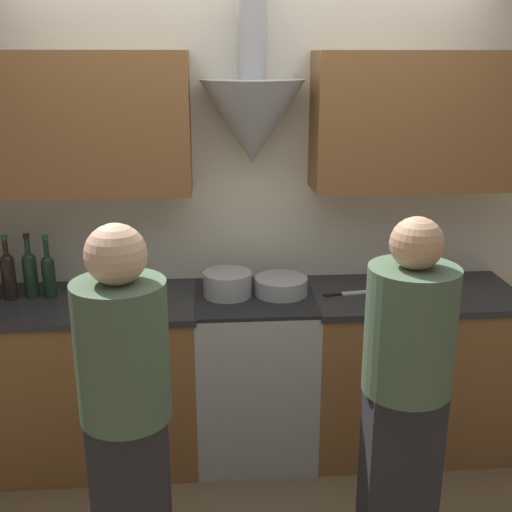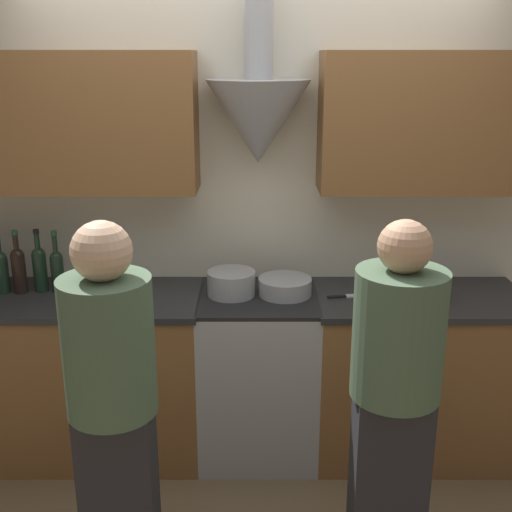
{
  "view_description": "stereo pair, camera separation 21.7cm",
  "coord_description": "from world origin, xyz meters",
  "px_view_note": "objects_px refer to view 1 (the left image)",
  "views": [
    {
      "loc": [
        -0.23,
        -2.8,
        2.13
      ],
      "look_at": [
        0.0,
        0.24,
        1.17
      ],
      "focal_mm": 45.0,
      "sensor_mm": 36.0,
      "label": 1
    },
    {
      "loc": [
        -0.01,
        -2.81,
        2.13
      ],
      "look_at": [
        0.0,
        0.24,
        1.17
      ],
      "focal_mm": 45.0,
      "sensor_mm": 36.0,
      "label": 2
    }
  ],
  "objects_px": {
    "wine_bottle_7": "(49,273)",
    "person_foreground_left": "(126,408)",
    "person_foreground_right": "(405,393)",
    "mixing_bowl": "(281,286)",
    "saucepan": "(426,288)",
    "wine_bottle_5": "(8,273)",
    "wine_bottle_6": "(30,272)",
    "stove_range": "(255,373)",
    "stock_pot": "(227,284)",
    "orange_fruit": "(399,276)"
  },
  "relations": [
    {
      "from": "mixing_bowl",
      "to": "saucepan",
      "type": "height_order",
      "value": "saucepan"
    },
    {
      "from": "wine_bottle_5",
      "to": "person_foreground_right",
      "type": "xyz_separation_m",
      "value": [
        1.78,
        -1.02,
        -0.19
      ]
    },
    {
      "from": "stove_range",
      "to": "stock_pot",
      "type": "xyz_separation_m",
      "value": [
        -0.14,
        0.01,
        0.52
      ]
    },
    {
      "from": "orange_fruit",
      "to": "wine_bottle_6",
      "type": "bearing_deg",
      "value": -178.59
    },
    {
      "from": "wine_bottle_6",
      "to": "person_foreground_right",
      "type": "distance_m",
      "value": 1.99
    },
    {
      "from": "stock_pot",
      "to": "orange_fruit",
      "type": "relative_size",
      "value": 2.81
    },
    {
      "from": "person_foreground_left",
      "to": "person_foreground_right",
      "type": "height_order",
      "value": "person_foreground_left"
    },
    {
      "from": "stove_range",
      "to": "wine_bottle_7",
      "type": "bearing_deg",
      "value": 176.66
    },
    {
      "from": "person_foreground_right",
      "to": "stove_range",
      "type": "bearing_deg",
      "value": 118.18
    },
    {
      "from": "stock_pot",
      "to": "person_foreground_left",
      "type": "bearing_deg",
      "value": -111.92
    },
    {
      "from": "stock_pot",
      "to": "saucepan",
      "type": "relative_size",
      "value": 1.62
    },
    {
      "from": "wine_bottle_6",
      "to": "person_foreground_right",
      "type": "relative_size",
      "value": 0.22
    },
    {
      "from": "wine_bottle_5",
      "to": "wine_bottle_6",
      "type": "xyz_separation_m",
      "value": [
        0.1,
        0.02,
        -0.0
      ]
    },
    {
      "from": "stove_range",
      "to": "wine_bottle_7",
      "type": "xyz_separation_m",
      "value": [
        -1.07,
        0.06,
        0.58
      ]
    },
    {
      "from": "wine_bottle_5",
      "to": "wine_bottle_6",
      "type": "bearing_deg",
      "value": 13.23
    },
    {
      "from": "wine_bottle_6",
      "to": "stock_pot",
      "type": "distance_m",
      "value": 1.02
    },
    {
      "from": "mixing_bowl",
      "to": "person_foreground_left",
      "type": "xyz_separation_m",
      "value": [
        -0.69,
        -1.03,
        -0.09
      ]
    },
    {
      "from": "stove_range",
      "to": "orange_fruit",
      "type": "height_order",
      "value": "orange_fruit"
    },
    {
      "from": "orange_fruit",
      "to": "person_foreground_right",
      "type": "xyz_separation_m",
      "value": [
        -0.29,
        -1.09,
        -0.1
      ]
    },
    {
      "from": "wine_bottle_5",
      "to": "person_foreground_right",
      "type": "bearing_deg",
      "value": -29.73
    },
    {
      "from": "wine_bottle_5",
      "to": "orange_fruit",
      "type": "bearing_deg",
      "value": 2.01
    },
    {
      "from": "wine_bottle_5",
      "to": "stove_range",
      "type": "bearing_deg",
      "value": -2.25
    },
    {
      "from": "stove_range",
      "to": "mixing_bowl",
      "type": "xyz_separation_m",
      "value": [
        0.14,
        0.02,
        0.5
      ]
    },
    {
      "from": "wine_bottle_7",
      "to": "orange_fruit",
      "type": "height_order",
      "value": "wine_bottle_7"
    },
    {
      "from": "mixing_bowl",
      "to": "saucepan",
      "type": "distance_m",
      "value": 0.76
    },
    {
      "from": "mixing_bowl",
      "to": "orange_fruit",
      "type": "bearing_deg",
      "value": 9.12
    },
    {
      "from": "wine_bottle_7",
      "to": "saucepan",
      "type": "bearing_deg",
      "value": -4.13
    },
    {
      "from": "wine_bottle_6",
      "to": "saucepan",
      "type": "xyz_separation_m",
      "value": [
        2.05,
        -0.15,
        -0.09
      ]
    },
    {
      "from": "wine_bottle_6",
      "to": "saucepan",
      "type": "bearing_deg",
      "value": -4.26
    },
    {
      "from": "wine_bottle_5",
      "to": "person_foreground_right",
      "type": "relative_size",
      "value": 0.22
    },
    {
      "from": "wine_bottle_7",
      "to": "person_foreground_left",
      "type": "bearing_deg",
      "value": -64.46
    },
    {
      "from": "stock_pot",
      "to": "person_foreground_right",
      "type": "xyz_separation_m",
      "value": [
        0.66,
        -0.98,
        -0.12
      ]
    },
    {
      "from": "wine_bottle_6",
      "to": "wine_bottle_7",
      "type": "distance_m",
      "value": 0.1
    },
    {
      "from": "mixing_bowl",
      "to": "saucepan",
      "type": "bearing_deg",
      "value": -7.18
    },
    {
      "from": "wine_bottle_6",
      "to": "person_foreground_right",
      "type": "xyz_separation_m",
      "value": [
        1.68,
        -1.04,
        -0.19
      ]
    },
    {
      "from": "person_foreground_left",
      "to": "person_foreground_right",
      "type": "bearing_deg",
      "value": 2.18
    },
    {
      "from": "orange_fruit",
      "to": "wine_bottle_7",
      "type": "bearing_deg",
      "value": -178.16
    },
    {
      "from": "stove_range",
      "to": "saucepan",
      "type": "relative_size",
      "value": 5.89
    },
    {
      "from": "wine_bottle_5",
      "to": "saucepan",
      "type": "xyz_separation_m",
      "value": [
        2.16,
        -0.13,
        -0.09
      ]
    },
    {
      "from": "wine_bottle_6",
      "to": "saucepan",
      "type": "height_order",
      "value": "wine_bottle_6"
    },
    {
      "from": "person_foreground_left",
      "to": "mixing_bowl",
      "type": "bearing_deg",
      "value": 55.9
    },
    {
      "from": "wine_bottle_6",
      "to": "mixing_bowl",
      "type": "relative_size",
      "value": 1.21
    },
    {
      "from": "person_foreground_left",
      "to": "saucepan",
      "type": "bearing_deg",
      "value": 32.79
    },
    {
      "from": "wine_bottle_7",
      "to": "mixing_bowl",
      "type": "bearing_deg",
      "value": -2.21
    },
    {
      "from": "wine_bottle_6",
      "to": "orange_fruit",
      "type": "bearing_deg",
      "value": 1.41
    },
    {
      "from": "orange_fruit",
      "to": "person_foreground_left",
      "type": "bearing_deg",
      "value": -140.21
    },
    {
      "from": "mixing_bowl",
      "to": "person_foreground_left",
      "type": "bearing_deg",
      "value": -124.1
    },
    {
      "from": "stock_pot",
      "to": "orange_fruit",
      "type": "bearing_deg",
      "value": 6.57
    },
    {
      "from": "wine_bottle_7",
      "to": "stock_pot",
      "type": "relative_size",
      "value": 1.32
    },
    {
      "from": "stock_pot",
      "to": "orange_fruit",
      "type": "distance_m",
      "value": 0.95
    }
  ]
}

